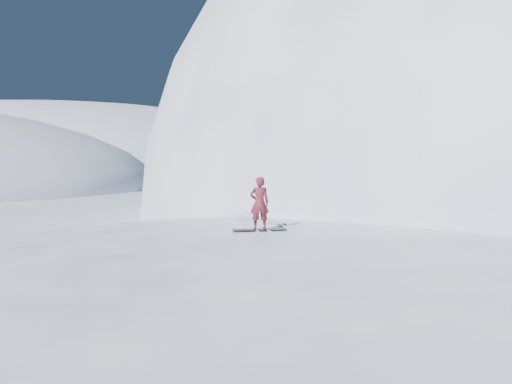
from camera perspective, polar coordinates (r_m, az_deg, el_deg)
The scene contains 9 objects.
ground at distance 11.27m, azimuth 9.33°, elevation -20.05°, with size 400.00×400.00×0.00m, color white.
near_ridge at distance 14.21m, azimuth 10.03°, elevation -14.77°, with size 36.00×28.00×4.80m, color white.
summit_peak at distance 43.85m, azimuth 28.38°, elevation -2.17°, with size 60.00×56.00×56.00m, color white.
peak_shoulder at distance 32.83m, azimuth 16.92°, elevation -3.88°, with size 28.00×24.00×18.00m, color white.
far_ridge_c at distance 125.60m, azimuth -23.36°, elevation 1.99°, with size 140.00×90.00×36.00m, color white.
wind_bumps at distance 13.06m, azimuth 4.29°, elevation -16.47°, with size 16.00×14.40×1.00m.
snowboard at distance 14.09m, azimuth 0.43°, elevation -4.73°, with size 1.67×0.31×0.03m, color black.
snowboarder at distance 13.98m, azimuth 0.44°, elevation -1.39°, with size 0.59×0.39×1.62m, color maroon.
board_tracks at distance 15.80m, azimuth 0.67°, elevation -3.70°, with size 2.44×5.97×0.04m.
Camera 1 is at (-2.78, -9.87, 4.67)m, focal length 32.00 mm.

